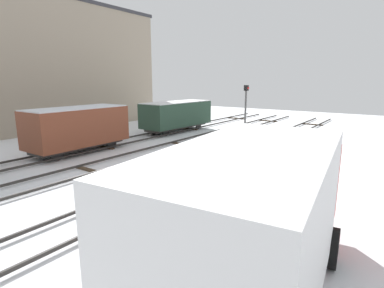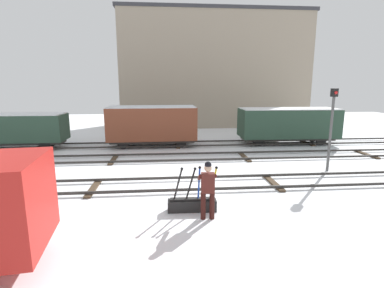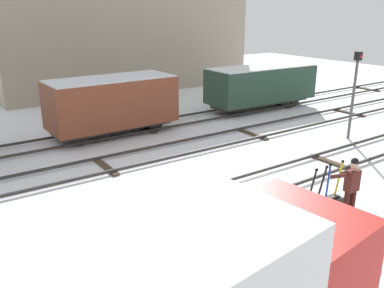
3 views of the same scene
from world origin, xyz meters
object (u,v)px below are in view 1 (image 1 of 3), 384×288
(rail_worker, at_px, (275,155))
(freight_car_far_end, at_px, (177,114))
(switch_lever_frame, at_px, (258,172))
(freight_car_mid_siding, at_px, (78,127))
(signal_post, at_px, (246,107))
(delivery_truck, at_px, (262,213))

(rail_worker, relative_size, freight_car_far_end, 0.27)
(switch_lever_frame, relative_size, rail_worker, 0.89)
(rail_worker, relative_size, freight_car_mid_siding, 0.31)
(switch_lever_frame, xyz_separation_m, freight_car_mid_siding, (-1.66, 10.14, 1.22))
(rail_worker, xyz_separation_m, signal_post, (6.22, 4.41, 1.31))
(delivery_truck, relative_size, signal_post, 1.78)
(signal_post, bearing_deg, delivery_truck, -153.04)
(signal_post, bearing_deg, freight_car_far_end, 83.68)
(delivery_truck, distance_m, signal_post, 14.96)
(delivery_truck, height_order, freight_car_far_end, delivery_truck)
(switch_lever_frame, bearing_deg, delivery_truck, -154.83)
(switch_lever_frame, distance_m, rail_worker, 1.02)
(rail_worker, distance_m, signal_post, 7.74)
(delivery_truck, bearing_deg, rail_worker, 11.93)
(signal_post, height_order, freight_car_far_end, signal_post)
(signal_post, xyz_separation_m, freight_car_far_end, (0.70, 6.31, -0.92))
(freight_car_mid_siding, bearing_deg, delivery_truck, -112.41)
(signal_post, distance_m, freight_car_far_end, 6.42)
(freight_car_mid_siding, bearing_deg, signal_post, -38.64)
(freight_car_mid_siding, bearing_deg, switch_lever_frame, -82.03)
(freight_car_far_end, bearing_deg, signal_post, -94.65)
(freight_car_far_end, bearing_deg, freight_car_mid_siding, -178.33)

